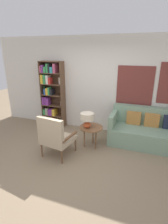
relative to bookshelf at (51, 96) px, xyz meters
name	(u,v)px	position (x,y,z in m)	size (l,w,h in m)	color
ground_plane	(67,166)	(1.38, -1.84, -0.97)	(14.00, 14.00, 0.00)	#847056
wall_back	(97,85)	(1.43, 0.19, 0.38)	(6.40, 0.08, 2.70)	silver
bookshelf	(51,96)	(0.00, 0.00, 0.00)	(0.72, 0.30, 2.01)	brown
armchair	(55,136)	(0.98, -1.60, -0.44)	(0.72, 0.73, 0.98)	brown
couch	(150,132)	(2.98, -0.26, -0.63)	(2.01, 0.87, 0.92)	gray
side_table	(91,129)	(1.59, -0.89, -0.49)	(0.57, 0.57, 0.53)	brown
table_lamp	(87,118)	(1.51, -0.95, -0.20)	(0.32, 0.32, 0.37)	#C65128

